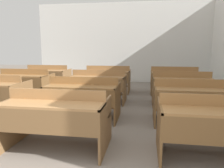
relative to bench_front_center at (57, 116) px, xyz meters
name	(u,v)px	position (x,y,z in m)	size (l,w,h in m)	color
wall_back	(122,43)	(0.20, 6.10, 1.10)	(6.83, 0.06, 3.10)	silver
bench_front_center	(57,116)	(0.00, 0.00, 0.00)	(1.34, 0.82, 0.81)	brown
bench_front_right	(216,124)	(2.00, -0.01, 0.00)	(1.34, 0.82, 0.81)	brown
bench_second_center	(83,96)	(-0.01, 1.28, 0.00)	(1.34, 0.82, 0.81)	brown
bench_second_right	(192,99)	(1.99, 1.29, 0.00)	(1.34, 0.82, 0.81)	brown
bench_third_left	(24,83)	(-1.99, 2.57, 0.00)	(1.34, 0.82, 0.81)	brown
bench_third_center	(98,84)	(0.00, 2.60, 0.00)	(1.34, 0.82, 0.81)	brown
bench_third_right	(182,87)	(2.00, 2.59, 0.00)	(1.34, 0.82, 0.81)	brown
bench_back_left	(47,76)	(-1.97, 3.90, 0.00)	(1.34, 0.82, 0.81)	brown
bench_back_center	(108,77)	(0.01, 3.90, 0.00)	(1.34, 0.82, 0.81)	brown
bench_back_right	(174,79)	(1.98, 3.88, 0.00)	(1.34, 0.82, 0.81)	brown
wastepaper_bin	(212,86)	(3.26, 4.61, -0.29)	(0.25, 0.25, 0.33)	#1E6B33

